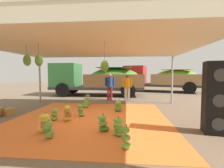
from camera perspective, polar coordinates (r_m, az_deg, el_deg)
ground_plane at (r=8.80m, az=-3.38°, el=-7.01°), size 40.00×40.00×0.00m
tarp_orange at (r=5.93m, az=-7.81°, el=-12.30°), size 5.55×5.57×0.01m
tent_canopy at (r=5.69m, az=-8.43°, el=13.26°), size 8.00×7.00×2.67m
banana_bunch_0 at (r=6.85m, az=2.26°, el=-8.15°), size 0.41×0.42×0.53m
banana_bunch_1 at (r=4.89m, az=-23.03°, el=-13.01°), size 0.46×0.48×0.56m
banana_bunch_2 at (r=6.22m, az=-11.31°, el=-9.48°), size 0.32×0.32×0.52m
banana_bunch_3 at (r=5.74m, az=-15.90°, el=-10.31°), size 0.37×0.37×0.57m
banana_bunch_4 at (r=4.62m, az=-3.25°, el=-14.17°), size 0.36×0.36×0.51m
banana_bunch_5 at (r=4.31m, az=2.36°, el=-15.44°), size 0.41×0.42×0.52m
banana_bunch_6 at (r=7.71m, az=-9.58°, el=-7.03°), size 0.42×0.42×0.45m
banana_bunch_7 at (r=5.93m, az=-20.22°, el=-10.47°), size 0.35×0.35×0.47m
banana_bunch_8 at (r=3.59m, az=5.11°, el=-19.21°), size 0.26×0.26×0.55m
banana_bunch_9 at (r=4.41m, az=-22.04°, el=-15.24°), size 0.33×0.31×0.49m
banana_bunch_10 at (r=8.42m, az=-8.91°, el=-5.77°), size 0.45×0.45×0.59m
cargo_truck_main at (r=12.01m, az=-5.81°, el=1.99°), size 6.80×2.43×2.40m
cargo_truck_far at (r=15.30m, az=16.81°, el=2.14°), size 7.17×4.12×2.40m
worker_0 at (r=9.82m, az=-0.80°, el=-0.19°), size 0.61×0.37×1.66m
worker_1 at (r=9.33m, az=5.56°, el=-0.58°), size 0.59×0.36×1.61m
speaker_stack at (r=5.13m, az=33.17°, el=-4.18°), size 0.60×0.59×1.98m
crate_0 at (r=7.58m, az=-33.53°, el=-8.38°), size 0.50×0.46×0.26m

